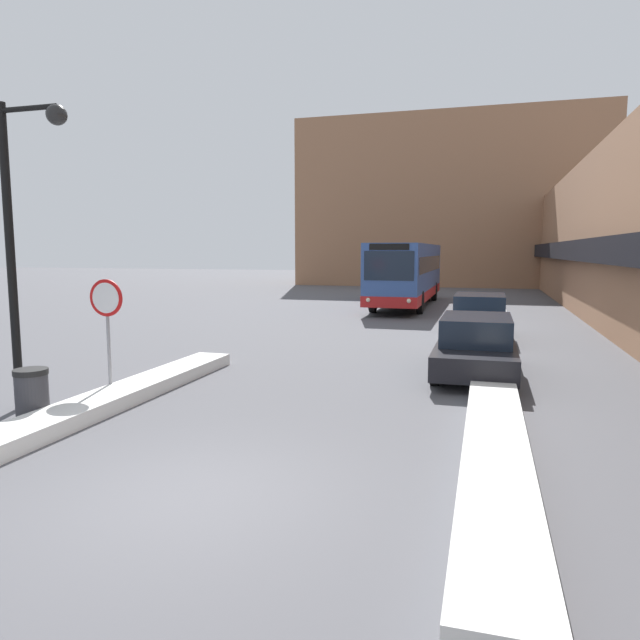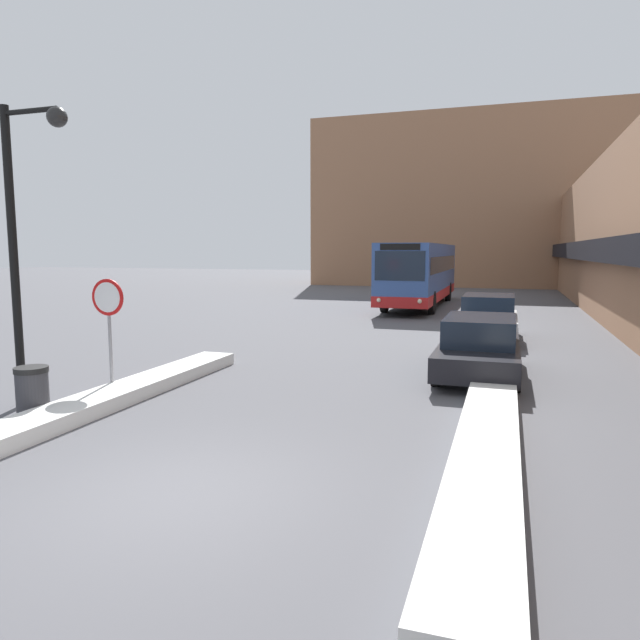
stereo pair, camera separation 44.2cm
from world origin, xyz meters
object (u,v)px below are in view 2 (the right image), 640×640
at_px(parked_car_front, 479,347).
at_px(stop_sign, 108,311).
at_px(street_lamp, 24,221).
at_px(trash_bin, 32,392).
at_px(parked_car_back, 488,318).
at_px(city_bus, 420,273).

bearing_deg(parked_car_front, stop_sign, -148.50).
xyz_separation_m(parked_car_front, street_lamp, (-8.06, -5.66, 2.87)).
bearing_deg(parked_car_front, trash_bin, -140.32).
relative_size(parked_car_front, stop_sign, 1.85).
relative_size(parked_car_back, stop_sign, 1.75).
bearing_deg(parked_car_back, parked_car_front, -90.00).
distance_m(stop_sign, street_lamp, 2.32).
distance_m(parked_car_front, parked_car_back, 5.97).
bearing_deg(trash_bin, street_lamp, 132.80).
distance_m(city_bus, stop_sign, 21.86).
bearing_deg(parked_car_front, parked_car_back, 90.00).
distance_m(stop_sign, trash_bin, 2.25).
bearing_deg(parked_car_back, street_lamp, -124.71).
xyz_separation_m(city_bus, parked_car_back, (3.98, -11.21, -1.08)).
height_order(parked_car_front, street_lamp, street_lamp).
bearing_deg(stop_sign, parked_car_front, 31.50).
xyz_separation_m(street_lamp, trash_bin, (0.54, -0.58, -3.10)).
bearing_deg(city_bus, stop_sign, -98.56).
xyz_separation_m(stop_sign, trash_bin, (-0.29, -1.81, -1.31)).
height_order(parked_car_front, trash_bin, parked_car_front).
distance_m(city_bus, street_lamp, 23.27).
relative_size(stop_sign, trash_bin, 2.59).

